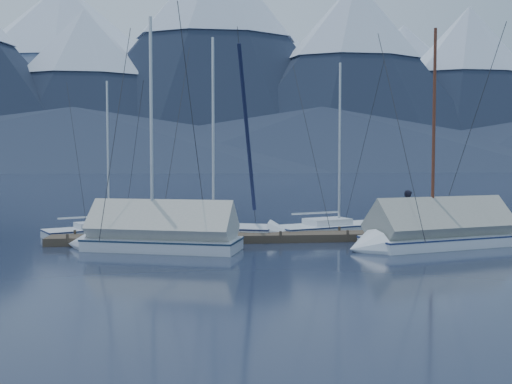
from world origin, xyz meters
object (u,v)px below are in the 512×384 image
Objects in this scene: sailboat_open_right at (347,229)px; person at (408,211)px; sailboat_open_left at (118,231)px; sailboat_open_mid at (225,232)px; sailboat_covered_near at (429,235)px; sailboat_covered_far at (149,237)px.

person is (2.07, -2.82, 1.14)m from sailboat_open_right.
sailboat_open_left is 5.33m from sailboat_open_mid.
sailboat_covered_near is at bearing -68.76° from sailboat_open_right.
sailboat_open_left is 0.80× the size of sailboat_covered_far.
sailboat_covered_near is at bearing -28.30° from sailboat_open_mid.
sailboat_open_mid reaches higher than sailboat_covered_near.
sailboat_covered_near is 5.19× the size of person.
sailboat_open_mid is 6.27m from sailboat_open_right.
sailboat_open_right is (11.42, -0.48, 0.02)m from sailboat_open_left.
sailboat_covered_near reaches higher than sailboat_open_left.
person is at bearing -13.75° from sailboat_open_left.
sailboat_covered_far is at bearing -130.27° from sailboat_open_mid.
person is at bearing 8.57° from sailboat_covered_far.
sailboat_covered_near is at bearing -3.12° from sailboat_covered_far.
person is (13.49, -3.30, 1.16)m from sailboat_open_left.
sailboat_covered_near is (13.43, -5.66, 0.35)m from sailboat_open_left.
sailboat_covered_near is (8.24, -4.44, 0.32)m from sailboat_open_mid.
sailboat_covered_far is 5.29× the size of person.
sailboat_covered_far is (1.96, -5.04, 0.35)m from sailboat_open_left.
sailboat_covered_far is at bearing 77.79° from person.
sailboat_open_right is 0.91× the size of sailboat_covered_far.
sailboat_open_mid reaches higher than sailboat_open_right.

